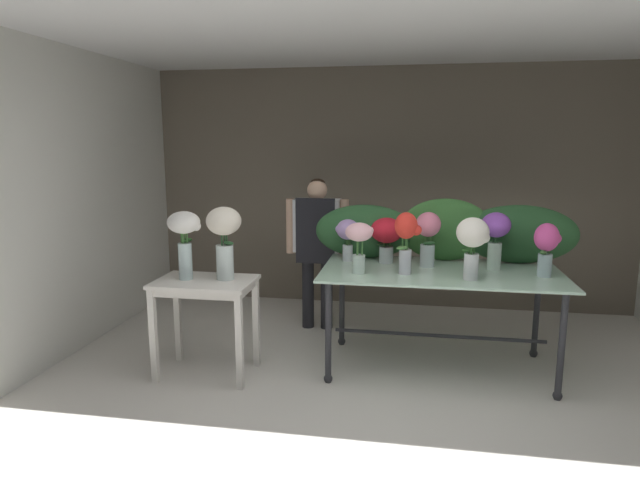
# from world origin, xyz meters

# --- Properties ---
(ground_plane) EXTENTS (7.56, 7.56, 0.00)m
(ground_plane) POSITION_xyz_m (0.00, 1.72, 0.00)
(ground_plane) COLOR silver
(wall_back) EXTENTS (5.53, 0.12, 2.71)m
(wall_back) POSITION_xyz_m (0.00, 3.44, 1.35)
(wall_back) COLOR #706656
(wall_back) RESTS_ON ground
(wall_left) EXTENTS (0.12, 3.56, 2.71)m
(wall_left) POSITION_xyz_m (-2.77, 1.72, 1.35)
(wall_left) COLOR silver
(wall_left) RESTS_ON ground
(ceiling_slab) EXTENTS (5.65, 3.56, 0.12)m
(ceiling_slab) POSITION_xyz_m (0.00, 1.72, 2.77)
(ceiling_slab) COLOR silver
(ceiling_slab) RESTS_ON wall_back
(display_table_glass) EXTENTS (1.92, 1.02, 0.85)m
(display_table_glass) POSITION_xyz_m (0.51, 1.59, 0.73)
(display_table_glass) COLOR #AFD4BB
(display_table_glass) RESTS_ON ground
(side_table_white) EXTENTS (0.78, 0.53, 0.79)m
(side_table_white) POSITION_xyz_m (-1.35, 1.17, 0.68)
(side_table_white) COLOR silver
(side_table_white) RESTS_ON ground
(florist) EXTENTS (0.63, 0.24, 1.52)m
(florist) POSITION_xyz_m (-0.66, 2.42, 0.94)
(florist) COLOR #232328
(florist) RESTS_ON ground
(foliage_backdrop) EXTENTS (2.26, 0.32, 0.55)m
(foliage_backdrop) POSITION_xyz_m (0.52, 1.98, 1.10)
(foliage_backdrop) COLOR #28562D
(foliage_backdrop) RESTS_ON display_table_glass
(vase_fuchsia_hydrangea) EXTENTS (0.20, 0.19, 0.42)m
(vase_fuchsia_hydrangea) POSITION_xyz_m (1.30, 1.52, 1.10)
(vase_fuchsia_hydrangea) COLOR silver
(vase_fuchsia_hydrangea) RESTS_ON display_table_glass
(vase_scarlet_freesia) EXTENTS (0.21, 0.18, 0.49)m
(vase_scarlet_freesia) POSITION_xyz_m (0.23, 1.42, 1.15)
(vase_scarlet_freesia) COLOR silver
(vase_scarlet_freesia) RESTS_ON display_table_glass
(vase_blush_dahlias) EXTENTS (0.22, 0.22, 0.41)m
(vase_blush_dahlias) POSITION_xyz_m (-0.13, 1.38, 1.12)
(vase_blush_dahlias) COLOR silver
(vase_blush_dahlias) RESTS_ON display_table_glass
(vase_violet_peonies) EXTENTS (0.23, 0.23, 0.47)m
(vase_violet_peonies) POSITION_xyz_m (0.94, 1.70, 1.15)
(vase_violet_peonies) COLOR silver
(vase_violet_peonies) RESTS_ON display_table_glass
(vase_rosy_snapdragons) EXTENTS (0.23, 0.21, 0.46)m
(vase_rosy_snapdragons) POSITION_xyz_m (0.40, 1.70, 1.13)
(vase_rosy_snapdragons) COLOR silver
(vase_rosy_snapdragons) RESTS_ON display_table_glass
(vase_ivory_carnations) EXTENTS (0.25, 0.24, 0.48)m
(vase_ivory_carnations) POSITION_xyz_m (0.72, 1.32, 1.16)
(vase_ivory_carnations) COLOR silver
(vase_ivory_carnations) RESTS_ON display_table_glass
(vase_lilac_tulips) EXTENTS (0.21, 0.20, 0.37)m
(vase_lilac_tulips) POSITION_xyz_m (-0.28, 1.82, 1.09)
(vase_lilac_tulips) COLOR silver
(vase_lilac_tulips) RESTS_ON display_table_glass
(vase_crimson_lilies) EXTENTS (0.31, 0.28, 0.39)m
(vase_crimson_lilies) POSITION_xyz_m (0.07, 1.80, 1.10)
(vase_crimson_lilies) COLOR silver
(vase_crimson_lilies) RESTS_ON display_table_glass
(vase_white_roses_tall) EXTENTS (0.27, 0.26, 0.55)m
(vase_white_roses_tall) POSITION_xyz_m (-1.50, 1.17, 1.16)
(vase_white_roses_tall) COLOR silver
(vase_white_roses_tall) RESTS_ON side_table_white
(vase_cream_lisianthus_tall) EXTENTS (0.28, 0.28, 0.58)m
(vase_cream_lisianthus_tall) POSITION_xyz_m (-1.19, 1.22, 1.16)
(vase_cream_lisianthus_tall) COLOR silver
(vase_cream_lisianthus_tall) RESTS_ON side_table_white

